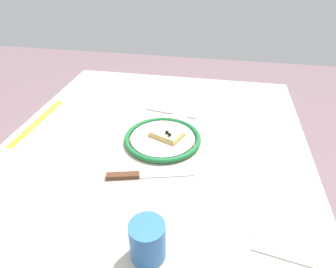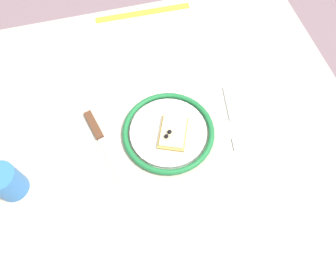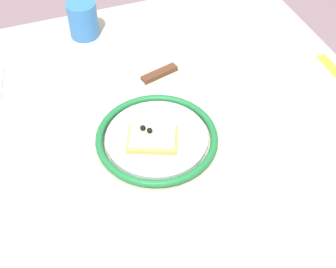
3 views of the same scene
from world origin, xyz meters
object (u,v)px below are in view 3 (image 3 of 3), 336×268
pizza_slice_near (153,140)px  cup (83,20)px  plate (157,138)px  fork (191,211)px  dining_table (169,172)px  knife (147,79)px

pizza_slice_near → cup: bearing=5.3°
plate → cup: 0.41m
plate → fork: 0.18m
dining_table → knife: bearing=-5.4°
knife → fork: knife is taller
pizza_slice_near → cup: 0.42m
dining_table → knife: (0.19, -0.02, 0.11)m
plate → cup: bearing=7.2°
fork → dining_table: bearing=-7.2°
knife → cup: cup is taller
dining_table → cup: bearing=10.1°
pizza_slice_near → plate: bearing=-42.1°
dining_table → cup: cup is taller
plate → fork: plate is taller
pizza_slice_near → fork: bearing=-175.4°
dining_table → knife: size_ratio=4.34×
dining_table → pizza_slice_near: size_ratio=8.69×
knife → cup: (0.22, 0.09, 0.04)m
cup → dining_table: bearing=-169.9°
plate → knife: plate is taller
dining_table → pizza_slice_near: (-0.00, 0.03, 0.12)m
dining_table → knife: 0.22m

